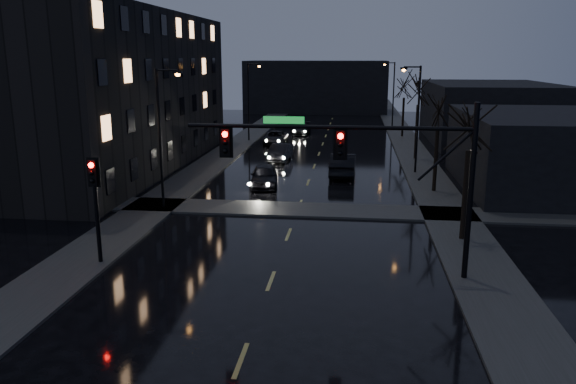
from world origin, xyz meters
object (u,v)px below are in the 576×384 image
(oncoming_car_d, at_px, (301,129))
(oncoming_car_b, at_px, (280,152))
(oncoming_car_a, at_px, (264,176))
(lead_car, at_px, (343,165))
(oncoming_car_c, at_px, (276,138))

(oncoming_car_d, bearing_deg, oncoming_car_b, -88.46)
(oncoming_car_b, relative_size, oncoming_car_d, 0.93)
(oncoming_car_a, relative_size, lead_car, 0.85)
(oncoming_car_b, height_order, oncoming_car_d, oncoming_car_b)
(oncoming_car_c, bearing_deg, oncoming_car_b, -81.34)
(oncoming_car_b, height_order, oncoming_car_c, oncoming_car_b)
(oncoming_car_b, height_order, lead_car, lead_car)
(oncoming_car_b, distance_m, oncoming_car_d, 16.75)
(oncoming_car_d, bearing_deg, lead_car, -74.51)
(oncoming_car_a, xyz_separation_m, lead_car, (5.24, 4.16, 0.11))
(oncoming_car_c, bearing_deg, oncoming_car_d, 74.30)
(oncoming_car_b, distance_m, oncoming_car_c, 9.34)
(oncoming_car_b, xyz_separation_m, oncoming_car_c, (-1.65, 9.20, -0.04))
(oncoming_car_c, height_order, lead_car, lead_car)
(oncoming_car_a, distance_m, lead_car, 6.69)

